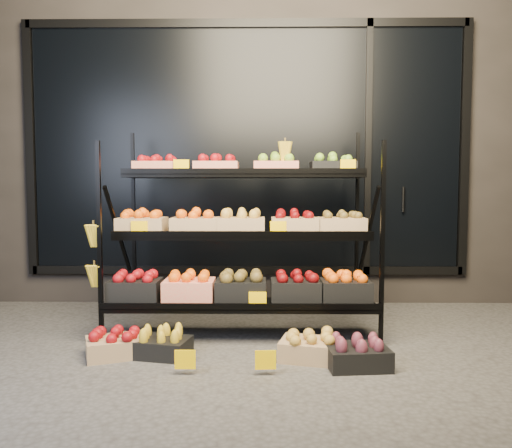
{
  "coord_description": "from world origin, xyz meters",
  "views": [
    {
      "loc": [
        0.16,
        -3.41,
        1.15
      ],
      "look_at": [
        0.11,
        0.55,
        0.87
      ],
      "focal_mm": 35.0,
      "sensor_mm": 36.0,
      "label": 1
    }
  ],
  "objects_px": {
    "display_rack": "(241,234)",
    "floor_crate_left": "(115,343)",
    "floor_crate_midleft": "(162,344)",
    "floor_crate_midright": "(310,346)"
  },
  "relations": [
    {
      "from": "display_rack",
      "to": "floor_crate_midleft",
      "type": "height_order",
      "value": "display_rack"
    },
    {
      "from": "display_rack",
      "to": "floor_crate_left",
      "type": "height_order",
      "value": "display_rack"
    },
    {
      "from": "floor_crate_left",
      "to": "floor_crate_midright",
      "type": "bearing_deg",
      "value": -23.47
    },
    {
      "from": "floor_crate_left",
      "to": "floor_crate_midright",
      "type": "distance_m",
      "value": 1.34
    },
    {
      "from": "display_rack",
      "to": "floor_crate_midright",
      "type": "distance_m",
      "value": 1.1
    },
    {
      "from": "floor_crate_left",
      "to": "floor_crate_midleft",
      "type": "relative_size",
      "value": 1.1
    },
    {
      "from": "floor_crate_midleft",
      "to": "display_rack",
      "type": "bearing_deg",
      "value": 63.47
    },
    {
      "from": "floor_crate_midright",
      "to": "floor_crate_midleft",
      "type": "bearing_deg",
      "value": -168.47
    },
    {
      "from": "display_rack",
      "to": "floor_crate_midleft",
      "type": "relative_size",
      "value": 5.29
    },
    {
      "from": "display_rack",
      "to": "floor_crate_midright",
      "type": "xyz_separation_m",
      "value": [
        0.49,
        -0.7,
        -0.69
      ]
    }
  ]
}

